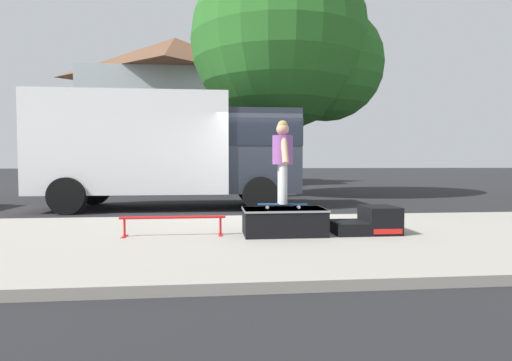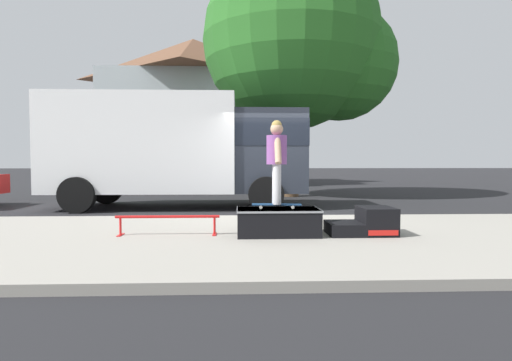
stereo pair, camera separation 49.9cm
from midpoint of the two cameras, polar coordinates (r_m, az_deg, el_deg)
name	(u,v)px [view 1 (the left image)]	position (r m, az deg, el deg)	size (l,w,h in m)	color
ground_plane	(273,217)	(9.61, 0.81, -5.04)	(140.00, 140.00, 0.00)	black
sidewalk_slab	(300,239)	(6.67, 3.85, -7.93)	(50.00, 5.00, 0.12)	gray
skate_box	(284,221)	(6.65, 1.68, -5.49)	(1.30, 0.75, 0.42)	black
kicker_ramp	(370,222)	(6.98, 13.28, -5.53)	(1.04, 0.67, 0.43)	black
grind_rail	(173,221)	(6.73, -13.34, -5.35)	(1.63, 0.28, 0.31)	red
skateboard	(282,205)	(6.66, 1.47, -3.30)	(0.79, 0.24, 0.07)	navy
skater_kid	(283,155)	(6.63, 1.48, 3.50)	(0.32, 0.68, 1.32)	silver
box_truck	(171,146)	(11.75, -12.69, 4.60)	(6.91, 2.63, 3.05)	white
street_tree_main	(289,47)	(15.97, 3.64, 17.72)	(7.01, 6.37, 8.82)	brown
house_behind	(175,110)	(24.99, -11.48, 9.36)	(9.54, 8.22, 8.40)	silver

